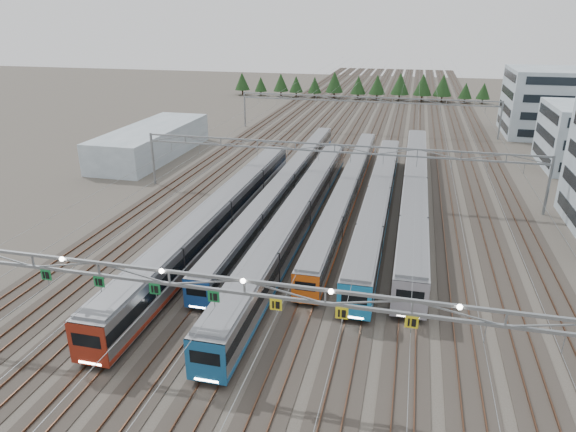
% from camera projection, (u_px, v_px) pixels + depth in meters
% --- Properties ---
extents(ground, '(400.00, 400.00, 0.00)m').
position_uv_depth(ground, '(248.00, 374.00, 37.70)').
color(ground, '#47423A').
rests_on(ground, ground).
extents(track_bed, '(54.00, 260.00, 5.42)m').
position_uv_depth(track_bed, '(371.00, 114.00, 127.53)').
color(track_bed, '#2D2823').
rests_on(track_bed, ground).
extents(train_a, '(3.17, 53.48, 4.14)m').
position_uv_depth(train_a, '(219.00, 215.00, 61.11)').
color(train_a, black).
rests_on(train_a, ground).
extents(train_b, '(2.54, 65.09, 3.30)m').
position_uv_depth(train_b, '(286.00, 184.00, 73.88)').
color(train_b, black).
rests_on(train_b, ground).
extents(train_c, '(3.04, 58.38, 3.96)m').
position_uv_depth(train_c, '(298.00, 214.00, 61.63)').
color(train_c, black).
rests_on(train_c, ground).
extents(train_d, '(2.57, 58.36, 3.34)m').
position_uv_depth(train_d, '(348.00, 189.00, 71.63)').
color(train_d, black).
rests_on(train_d, ground).
extents(train_e, '(2.96, 53.11, 3.86)m').
position_uv_depth(train_e, '(378.00, 199.00, 66.72)').
color(train_e, black).
rests_on(train_e, ground).
extents(train_f, '(3.14, 60.49, 4.10)m').
position_uv_depth(train_f, '(414.00, 189.00, 70.15)').
color(train_f, black).
rests_on(train_f, ground).
extents(gantry_near, '(56.36, 0.61, 8.08)m').
position_uv_depth(gantry_near, '(243.00, 290.00, 35.01)').
color(gantry_near, gray).
rests_on(gantry_near, ground).
extents(gantry_mid, '(56.36, 0.36, 8.00)m').
position_uv_depth(gantry_mid, '(334.00, 155.00, 71.51)').
color(gantry_mid, gray).
rests_on(gantry_mid, ground).
extents(gantry_far, '(56.36, 0.36, 8.00)m').
position_uv_depth(gantry_far, '(366.00, 104.00, 112.17)').
color(gantry_far, gray).
rests_on(gantry_far, ground).
extents(depot_bldg_north, '(22.00, 18.00, 13.98)m').
position_uv_depth(depot_bldg_north, '(561.00, 103.00, 109.46)').
color(depot_bldg_north, '#93A4AF').
rests_on(depot_bldg_north, ground).
extents(west_shed, '(10.00, 30.00, 5.31)m').
position_uv_depth(west_shed, '(152.00, 142.00, 94.85)').
color(west_shed, '#93A4AF').
rests_on(west_shed, ground).
extents(treeline, '(106.40, 5.60, 7.02)m').
position_uv_depth(treeline, '(399.00, 86.00, 155.18)').
color(treeline, '#332114').
rests_on(treeline, ground).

